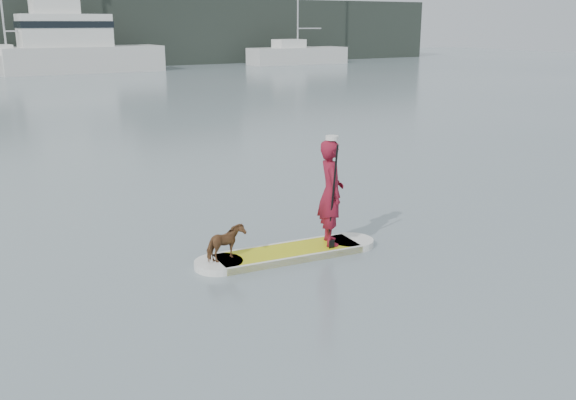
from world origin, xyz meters
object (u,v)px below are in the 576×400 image
sailboat_d (7,62)px  motor_yacht_a (75,46)px  sailboat_f (297,54)px  paddler (331,193)px  dog (226,243)px  paddleboard (288,253)px

sailboat_d → motor_yacht_a: 5.22m
sailboat_d → sailboat_f: bearing=0.2°
paddler → dog: size_ratio=2.70×
paddler → sailboat_f: bearing=-9.0°
sailboat_f → motor_yacht_a: sailboat_f is taller
dog → motor_yacht_a: motor_yacht_a is taller
sailboat_f → motor_yacht_a: bearing=-178.8°
motor_yacht_a → dog: bearing=-100.3°
paddleboard → dog: 1.17m
paddler → dog: bearing=106.4°
dog → sailboat_f: (28.61, 44.04, 0.56)m
sailboat_d → sailboat_f: (25.64, 0.09, 0.03)m
paddleboard → sailboat_d: (1.85, 44.06, 0.88)m
paddleboard → sailboat_d: bearing=93.2°
paddler → sailboat_f: 51.65m
paddler → sailboat_d: sailboat_d is taller
dog → sailboat_d: bearing=-20.3°
sailboat_f → sailboat_d: bearing=-178.8°
dog → paddler: bearing=-112.1°
dog → paddleboard: bearing=-112.1°
paddleboard → sailboat_f: (27.49, 44.15, 0.91)m
dog → sailboat_f: 52.52m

